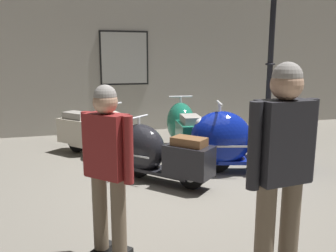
{
  "coord_description": "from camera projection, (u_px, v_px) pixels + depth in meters",
  "views": [
    {
      "loc": [
        -1.6,
        -4.46,
        1.79
      ],
      "look_at": [
        -0.01,
        1.17,
        0.63
      ],
      "focal_mm": 37.17,
      "sensor_mm": 36.0,
      "label": 1
    }
  ],
  "objects": [
    {
      "name": "ground_plane",
      "position": [
        191.0,
        184.0,
        4.99
      ],
      "size": [
        60.0,
        60.0,
        0.0
      ],
      "primitive_type": "plane",
      "color": "slate"
    },
    {
      "name": "showroom_back_wall",
      "position": [
        137.0,
        60.0,
        8.42
      ],
      "size": [
        18.0,
        0.24,
        3.47
      ],
      "color": "#ADA89E",
      "rests_on": "ground"
    },
    {
      "name": "scooter_0",
      "position": [
        101.0,
        132.0,
        6.25
      ],
      "size": [
        1.44,
        1.56,
        1.01
      ],
      "rotation": [
        0.0,
        0.0,
        -0.86
      ],
      "color": "black",
      "rests_on": "ground"
    },
    {
      "name": "scooter_1",
      "position": [
        155.0,
        152.0,
        5.06
      ],
      "size": [
        1.36,
        1.44,
        0.94
      ],
      "rotation": [
        0.0,
        0.0,
        2.31
      ],
      "color": "black",
      "rests_on": "ground"
    },
    {
      "name": "scooter_2",
      "position": [
        183.0,
        127.0,
        6.65
      ],
      "size": [
        0.69,
        1.76,
        1.05
      ],
      "rotation": [
        0.0,
        0.0,
        1.45
      ],
      "color": "black",
      "rests_on": "ground"
    },
    {
      "name": "scooter_3",
      "position": [
        240.0,
        141.0,
        5.42
      ],
      "size": [
        1.91,
        1.0,
        1.12
      ],
      "rotation": [
        0.0,
        0.0,
        2.86
      ],
      "color": "black",
      "rests_on": "ground"
    },
    {
      "name": "lamppost",
      "position": [
        270.0,
        66.0,
        6.87
      ],
      "size": [
        0.28,
        0.28,
        3.12
      ],
      "color": "black",
      "rests_on": "ground"
    },
    {
      "name": "visitor_0",
      "position": [
        107.0,
        162.0,
        2.98
      ],
      "size": [
        0.41,
        0.41,
        1.57
      ],
      "rotation": [
        0.0,
        0.0,
        0.78
      ],
      "color": "black",
      "rests_on": "ground"
    },
    {
      "name": "visitor_1",
      "position": [
        282.0,
        163.0,
        2.58
      ],
      "size": [
        0.59,
        0.31,
        1.76
      ],
      "rotation": [
        0.0,
        0.0,
        1.67
      ],
      "color": "black",
      "rests_on": "ground"
    }
  ]
}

